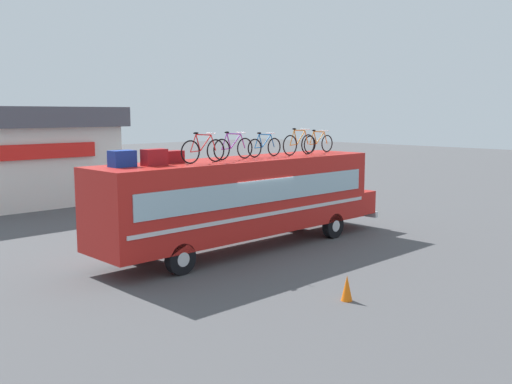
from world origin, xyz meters
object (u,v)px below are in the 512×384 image
object	(u,v)px
bus	(245,196)
rooftop_bicycle_2	(233,148)
rooftop_bicycle_5	(318,143)
luggage_bag_2	(154,157)
rooftop_bicycle_4	(299,144)
luggage_bag_1	(122,159)
luggage_bag_3	(172,157)
traffic_cone	(347,288)
rooftop_bicycle_1	(203,150)
rooftop_bicycle_3	(264,146)

from	to	relation	value
bus	rooftop_bicycle_2	world-z (taller)	rooftop_bicycle_2
rooftop_bicycle_5	rooftop_bicycle_2	bearing A→B (deg)	-178.58
luggage_bag_2	rooftop_bicycle_4	bearing A→B (deg)	-1.03
luggage_bag_2	rooftop_bicycle_5	bearing A→B (deg)	1.15
luggage_bag_1	luggage_bag_3	bearing A→B (deg)	2.99
luggage_bag_1	luggage_bag_2	bearing A→B (deg)	-17.02
luggage_bag_1	rooftop_bicycle_2	xyz separation A→B (m)	(4.00, -0.23, 0.15)
traffic_cone	rooftop_bicycle_2	bearing A→B (deg)	76.11
luggage_bag_2	rooftop_bicycle_2	xyz separation A→B (m)	(3.11, 0.04, 0.14)
rooftop_bicycle_4	luggage_bag_2	bearing A→B (deg)	178.97
luggage_bag_3	traffic_cone	world-z (taller)	luggage_bag_3
luggage_bag_2	rooftop_bicycle_2	distance (m)	3.11
luggage_bag_2	rooftop_bicycle_1	size ratio (longest dim) A/B	0.42
luggage_bag_1	rooftop_bicycle_5	bearing A→B (deg)	-0.83
luggage_bag_2	luggage_bag_3	size ratio (longest dim) A/B	0.99
rooftop_bicycle_1	rooftop_bicycle_5	bearing A→B (deg)	4.21
rooftop_bicycle_1	rooftop_bicycle_2	size ratio (longest dim) A/B	0.99
rooftop_bicycle_4	traffic_cone	size ratio (longest dim) A/B	2.68
luggage_bag_3	luggage_bag_2	bearing A→B (deg)	-157.29
luggage_bag_1	rooftop_bicycle_3	xyz separation A→B (m)	(5.53, -0.15, 0.13)
rooftop_bicycle_4	rooftop_bicycle_5	world-z (taller)	rooftop_bicycle_4
luggage_bag_3	rooftop_bicycle_1	bearing A→B (deg)	-43.10
bus	luggage_bag_2	size ratio (longest dim) A/B	16.62
luggage_bag_1	luggage_bag_2	distance (m)	0.94
bus	traffic_cone	bearing A→B (deg)	-108.69
bus	luggage_bag_1	xyz separation A→B (m)	(-4.52, 0.25, 1.51)
rooftop_bicycle_3	traffic_cone	distance (m)	7.23
luggage_bag_3	rooftop_bicycle_5	world-z (taller)	rooftop_bicycle_5
rooftop_bicycle_2	rooftop_bicycle_4	bearing A→B (deg)	-2.85
luggage_bag_2	rooftop_bicycle_4	size ratio (longest dim) A/B	0.41
bus	rooftop_bicycle_3	xyz separation A→B (m)	(1.01, 0.10, 1.63)
luggage_bag_2	rooftop_bicycle_2	bearing A→B (deg)	0.76
luggage_bag_3	rooftop_bicycle_5	xyz separation A→B (m)	(6.70, -0.21, 0.19)
bus	rooftop_bicycle_5	bearing A→B (deg)	1.83
rooftop_bicycle_2	rooftop_bicycle_5	world-z (taller)	rooftop_bicycle_2
rooftop_bicycle_2	rooftop_bicycle_5	bearing A→B (deg)	1.42
luggage_bag_2	rooftop_bicycle_3	xyz separation A→B (m)	(4.63, 0.13, 0.12)
luggage_bag_1	traffic_cone	distance (m)	7.16
rooftop_bicycle_5	traffic_cone	xyz separation A→B (m)	(-5.88, -5.85, -3.13)
luggage_bag_1	rooftop_bicycle_1	bearing A→B (deg)	-12.84
rooftop_bicycle_1	rooftop_bicycle_3	world-z (taller)	rooftop_bicycle_1
rooftop_bicycle_1	bus	bearing A→B (deg)	8.75
luggage_bag_1	luggage_bag_3	world-z (taller)	luggage_bag_1
rooftop_bicycle_2	rooftop_bicycle_5	distance (m)	4.47
bus	luggage_bag_3	xyz separation A→B (m)	(-2.75, 0.34, 1.46)
luggage_bag_3	rooftop_bicycle_5	distance (m)	6.70
bus	rooftop_bicycle_4	xyz separation A→B (m)	(2.54, -0.14, 1.68)
bus	rooftop_bicycle_4	world-z (taller)	rooftop_bicycle_4
rooftop_bicycle_2	bus	bearing A→B (deg)	-1.72
rooftop_bicycle_1	traffic_cone	size ratio (longest dim) A/B	2.65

